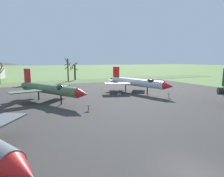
{
  "coord_description": "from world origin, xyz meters",
  "views": [
    {
      "loc": [
        -9.02,
        -7.26,
        6.96
      ],
      "look_at": [
        5.76,
        23.89,
        1.76
      ],
      "focal_mm": 29.41,
      "sensor_mm": 36.0,
      "label": 1
    }
  ],
  "objects_px": {
    "info_placard_rear_center": "(169,95)",
    "jet_fighter_rear_right": "(50,89)",
    "info_placard_rear_right": "(89,107)",
    "jet_fighter_rear_center": "(137,82)"
  },
  "relations": [
    {
      "from": "info_placard_rear_center",
      "to": "info_placard_rear_right",
      "type": "relative_size",
      "value": 1.06
    },
    {
      "from": "jet_fighter_rear_center",
      "to": "jet_fighter_rear_right",
      "type": "xyz_separation_m",
      "value": [
        -18.2,
        -1.53,
        -0.04
      ]
    },
    {
      "from": "jet_fighter_rear_center",
      "to": "info_placard_rear_right",
      "type": "xyz_separation_m",
      "value": [
        -14.05,
        -9.19,
        -1.77
      ]
    },
    {
      "from": "jet_fighter_rear_right",
      "to": "info_placard_rear_right",
      "type": "relative_size",
      "value": 16.5
    },
    {
      "from": "jet_fighter_rear_right",
      "to": "info_placard_rear_right",
      "type": "bearing_deg",
      "value": -61.57
    },
    {
      "from": "jet_fighter_rear_center",
      "to": "info_placard_rear_center",
      "type": "relative_size",
      "value": 16.71
    },
    {
      "from": "jet_fighter_rear_center",
      "to": "info_placard_rear_right",
      "type": "height_order",
      "value": "jet_fighter_rear_center"
    },
    {
      "from": "jet_fighter_rear_right",
      "to": "jet_fighter_rear_center",
      "type": "bearing_deg",
      "value": 4.79
    },
    {
      "from": "info_placard_rear_right",
      "to": "jet_fighter_rear_center",
      "type": "bearing_deg",
      "value": 33.19
    },
    {
      "from": "info_placard_rear_center",
      "to": "jet_fighter_rear_right",
      "type": "xyz_separation_m",
      "value": [
        -20.56,
        5.77,
        1.7
      ]
    }
  ]
}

